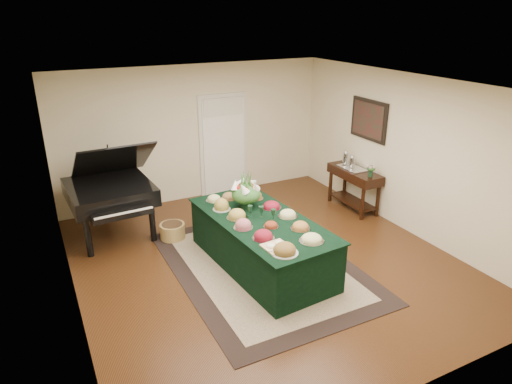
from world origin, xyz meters
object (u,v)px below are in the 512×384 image
buffet_table (261,242)px  floral_centerpiece (246,190)px  mahogany_sideboard (354,179)px  grand_piano (110,191)px

buffet_table → floral_centerpiece: size_ratio=5.58×
mahogany_sideboard → grand_piano: bearing=167.9°
floral_centerpiece → mahogany_sideboard: floral_centerpiece is taller
grand_piano → mahogany_sideboard: grand_piano is taller
buffet_table → grand_piano: 2.76m
grand_piano → mahogany_sideboard: size_ratio=1.41×
grand_piano → buffet_table: bearing=-48.9°
grand_piano → mahogany_sideboard: 4.50m
buffet_table → floral_centerpiece: (-0.01, 0.50, 0.67)m
floral_centerpiece → grand_piano: bearing=138.9°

